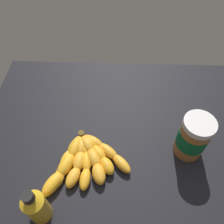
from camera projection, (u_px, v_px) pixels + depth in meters
The scene contains 4 objects.
ground_plane at pixel (124, 136), 79.50cm from camera, with size 98.61×72.40×3.62cm, color black.
banana_bunch at pixel (84, 159), 70.26cm from camera, with size 27.00×22.25×3.79cm.
peanut_butter_jar at pixel (193, 137), 68.23cm from camera, with size 9.18×9.18×15.20cm.
honey_bottle at pixel (36, 206), 57.03cm from camera, with size 5.78×5.78×14.74cm.
Camera 1 is at (2.59, 42.48, 65.97)cm, focal length 36.76 mm.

